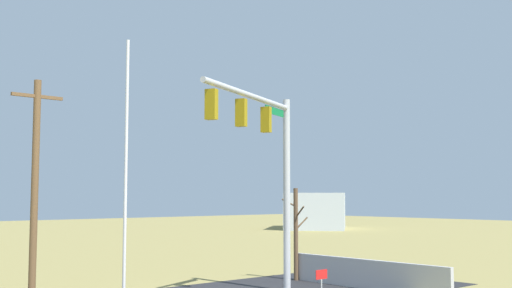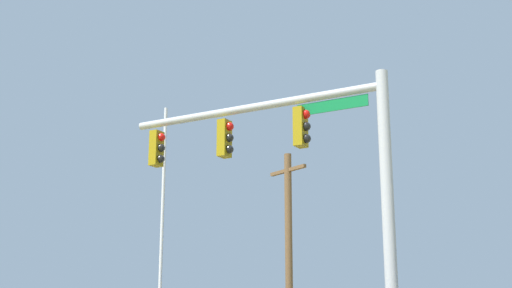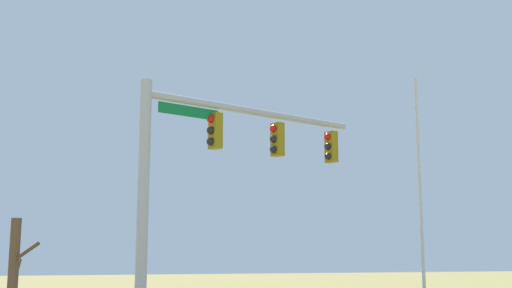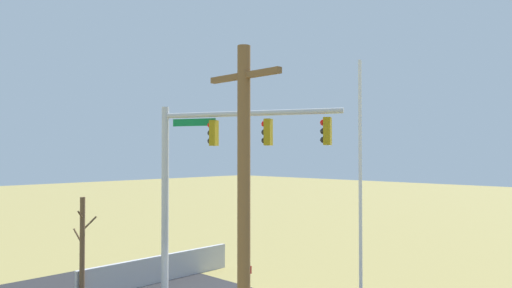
# 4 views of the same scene
# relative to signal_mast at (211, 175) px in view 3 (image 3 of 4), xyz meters

# --- Properties ---
(signal_mast) EXTENTS (6.50, 3.08, 7.67)m
(signal_mast) POSITION_rel_signal_mast_xyz_m (0.00, 0.00, 0.00)
(signal_mast) COLOR #B2B5BA
(signal_mast) RESTS_ON ground_plane
(flagpole) EXTENTS (0.10, 0.10, 8.57)m
(flagpole) POSITION_rel_signal_mast_xyz_m (-6.19, -0.38, -1.14)
(flagpole) COLOR silver
(flagpole) RESTS_ON ground_plane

